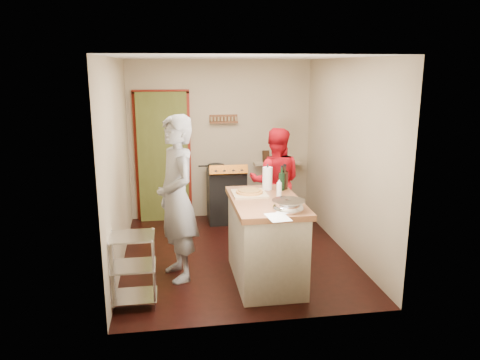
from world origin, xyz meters
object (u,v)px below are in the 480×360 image
stove (226,195)px  person_stripe (177,199)px  wire_shelving (133,267)px  island (266,238)px  person_red (275,182)px

stove → person_stripe: 2.23m
stove → wire_shelving: 2.94m
stove → wire_shelving: bearing=-116.9°
stove → island: bearing=-85.2°
wire_shelving → stove: bearing=63.1°
stove → person_stripe: person_stripe is taller
wire_shelving → person_red: (1.98, 1.91, 0.37)m
island → person_red: size_ratio=0.92×
person_stripe → person_red: 1.97m
island → stove: bearing=94.8°
island → person_stripe: bearing=166.4°
stove → person_stripe: bearing=-112.7°
stove → wire_shelving: size_ratio=1.26×
stove → person_stripe: (-0.83, -1.99, 0.53)m
stove → person_red: person_red is taller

